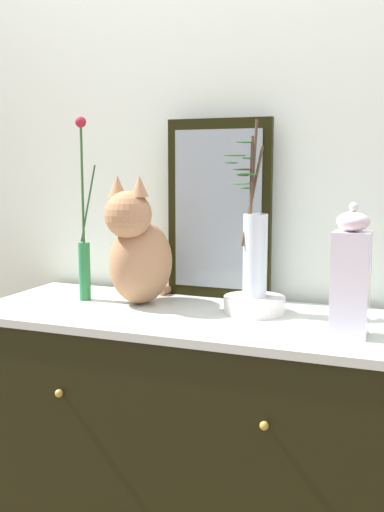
{
  "coord_description": "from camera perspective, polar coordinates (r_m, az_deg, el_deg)",
  "views": [
    {
      "loc": [
        0.66,
        -1.7,
        1.37
      ],
      "look_at": [
        0.0,
        0.0,
        1.1
      ],
      "focal_mm": 42.31,
      "sensor_mm": 36.0,
      "label": 1
    }
  ],
  "objects": [
    {
      "name": "wall_back",
      "position": [
        2.16,
        3.39,
        6.55
      ],
      "size": [
        4.4,
        0.08,
        2.6
      ],
      "primitive_type": "cube",
      "color": "silver",
      "rests_on": "ground_plane"
    },
    {
      "name": "mirror_leaning",
      "position": [
        2.07,
        2.48,
        4.41
      ],
      "size": [
        0.37,
        0.03,
        0.61
      ],
      "color": "black",
      "rests_on": "sideboard"
    },
    {
      "name": "vase_slim_green",
      "position": [
        2.07,
        -10.16,
        0.84
      ],
      "size": [
        0.07,
        0.04,
        0.61
      ],
      "color": "#287940",
      "rests_on": "sideboard"
    },
    {
      "name": "vase_glass_clear",
      "position": [
        1.86,
        5.87,
        1.01
      ],
      "size": [
        0.15,
        0.15,
        0.54
      ],
      "color": "silver",
      "rests_on": "bowl_porcelain"
    },
    {
      "name": "jar_lidded_porcelain",
      "position": [
        1.66,
        14.79,
        -1.83
      ],
      "size": [
        0.1,
        0.1,
        0.36
      ],
      "color": "white",
      "rests_on": "sideboard"
    },
    {
      "name": "bowl_porcelain",
      "position": [
        1.89,
        5.91,
        -4.6
      ],
      "size": [
        0.19,
        0.19,
        0.05
      ],
      "primitive_type": "cylinder",
      "color": "silver",
      "rests_on": "sideboard"
    },
    {
      "name": "sideboard",
      "position": [
        2.04,
        -0.0,
        -18.04
      ],
      "size": [
        1.39,
        0.57,
        0.92
      ],
      "color": "black",
      "rests_on": "ground_plane"
    },
    {
      "name": "cat_sitting",
      "position": [
        1.99,
        -5.06,
        0.43
      ],
      "size": [
        0.22,
        0.43,
        0.43
      ],
      "color": "#A8754F",
      "rests_on": "sideboard"
    }
  ]
}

